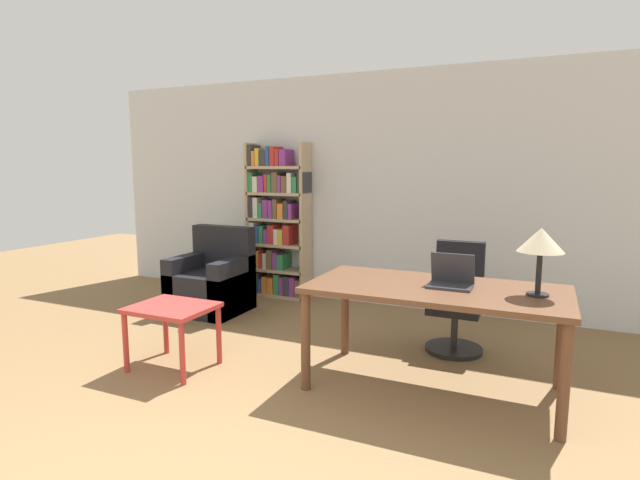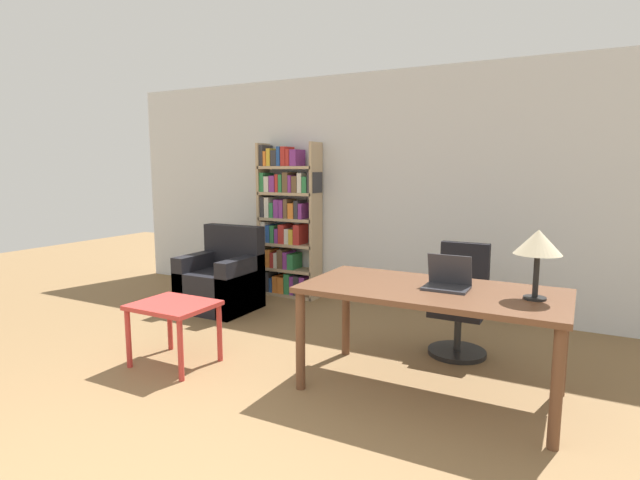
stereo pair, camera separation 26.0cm
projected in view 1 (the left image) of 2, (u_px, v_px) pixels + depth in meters
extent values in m
cube|color=silver|center=(400.00, 191.00, 5.71)|extent=(8.00, 0.06, 2.70)
cube|color=brown|center=(436.00, 289.00, 3.57)|extent=(1.81, 0.90, 0.04)
cylinder|color=brown|center=(306.00, 341.00, 3.62)|extent=(0.07, 0.07, 0.73)
cylinder|color=brown|center=(564.00, 382.00, 2.93)|extent=(0.07, 0.07, 0.73)
cylinder|color=brown|center=(346.00, 313.00, 4.33)|extent=(0.07, 0.07, 0.73)
cylinder|color=brown|center=(561.00, 341.00, 3.64)|extent=(0.07, 0.07, 0.73)
cube|color=#2D2D33|center=(450.00, 286.00, 3.54)|extent=(0.31, 0.23, 0.02)
cube|color=#2D2D33|center=(453.00, 268.00, 3.60)|extent=(0.31, 0.07, 0.22)
cube|color=#19233D|center=(453.00, 267.00, 3.61)|extent=(0.28, 0.06, 0.19)
cylinder|color=black|center=(537.00, 295.00, 3.32)|extent=(0.14, 0.14, 0.01)
cylinder|color=black|center=(539.00, 273.00, 3.30)|extent=(0.04, 0.04, 0.28)
cone|color=#C6B793|center=(541.00, 240.00, 3.26)|extent=(0.30, 0.30, 0.16)
cylinder|color=black|center=(454.00, 349.00, 4.43)|extent=(0.50, 0.50, 0.04)
cylinder|color=#262626|center=(454.00, 329.00, 4.41)|extent=(0.06, 0.06, 0.32)
cube|color=black|center=(455.00, 306.00, 4.37)|extent=(0.44, 0.44, 0.10)
cube|color=black|center=(460.00, 269.00, 4.49)|extent=(0.42, 0.08, 0.50)
cube|color=#B2332D|center=(172.00, 308.00, 4.00)|extent=(0.63, 0.53, 0.04)
cylinder|color=#B2332D|center=(126.00, 343.00, 3.95)|extent=(0.04, 0.04, 0.48)
cylinder|color=#B2332D|center=(182.00, 354.00, 3.72)|extent=(0.04, 0.04, 0.48)
cylinder|color=#B2332D|center=(166.00, 326.00, 4.36)|extent=(0.04, 0.04, 0.48)
cylinder|color=#B2332D|center=(219.00, 335.00, 4.13)|extent=(0.04, 0.04, 0.48)
cube|color=black|center=(210.00, 292.00, 5.63)|extent=(0.77, 0.72, 0.46)
cube|color=black|center=(224.00, 247.00, 5.81)|extent=(0.77, 0.16, 0.49)
cube|color=black|center=(188.00, 282.00, 5.74)|extent=(0.16, 0.72, 0.63)
cube|color=black|center=(233.00, 287.00, 5.49)|extent=(0.16, 0.72, 0.63)
cube|color=tan|center=(252.00, 220.00, 6.36)|extent=(0.04, 0.28, 1.92)
cube|color=tan|center=(306.00, 222.00, 6.05)|extent=(0.04, 0.28, 1.92)
cube|color=tan|center=(279.00, 294.00, 6.34)|extent=(0.76, 0.28, 0.04)
cube|color=#333338|center=(256.00, 282.00, 6.46)|extent=(0.05, 0.24, 0.23)
cube|color=#333338|center=(260.00, 281.00, 6.43)|extent=(0.06, 0.24, 0.26)
cube|color=#234C99|center=(264.00, 284.00, 6.41)|extent=(0.04, 0.24, 0.18)
cube|color=orange|center=(268.00, 284.00, 6.39)|extent=(0.07, 0.24, 0.21)
cube|color=orange|center=(274.00, 285.00, 6.35)|extent=(0.09, 0.24, 0.20)
cube|color=#2D7F47|center=(280.00, 283.00, 6.31)|extent=(0.08, 0.24, 0.26)
cube|color=#7F338C|center=(285.00, 285.00, 6.28)|extent=(0.05, 0.24, 0.23)
cube|color=#333338|center=(290.00, 285.00, 6.26)|extent=(0.07, 0.24, 0.25)
cube|color=#7F338C|center=(296.00, 286.00, 6.22)|extent=(0.07, 0.24, 0.24)
cube|color=brown|center=(302.00, 287.00, 6.19)|extent=(0.08, 0.24, 0.21)
cube|color=tan|center=(279.00, 270.00, 6.29)|extent=(0.76, 0.28, 0.04)
cube|color=#2D7F47|center=(256.00, 259.00, 6.41)|extent=(0.06, 0.24, 0.20)
cube|color=orange|center=(261.00, 258.00, 6.38)|extent=(0.06, 0.24, 0.22)
cube|color=#B72D28|center=(265.00, 260.00, 6.36)|extent=(0.05, 0.24, 0.19)
cube|color=silver|center=(269.00, 260.00, 6.34)|extent=(0.05, 0.24, 0.20)
cube|color=brown|center=(273.00, 259.00, 6.31)|extent=(0.08, 0.24, 0.24)
cube|color=#7F338C|center=(279.00, 260.00, 6.28)|extent=(0.06, 0.24, 0.21)
cube|color=#2D7F47|center=(284.00, 261.00, 6.25)|extent=(0.08, 0.24, 0.19)
cube|color=tan|center=(279.00, 245.00, 6.25)|extent=(0.76, 0.28, 0.04)
cube|color=silver|center=(256.00, 232.00, 6.36)|extent=(0.07, 0.24, 0.26)
cube|color=#234C99|center=(261.00, 234.00, 6.33)|extent=(0.06, 0.24, 0.22)
cube|color=#2D7F47|center=(265.00, 234.00, 6.31)|extent=(0.06, 0.24, 0.22)
cube|color=#7F338C|center=(270.00, 236.00, 6.28)|extent=(0.05, 0.24, 0.18)
cube|color=#B72D28|center=(275.00, 234.00, 6.25)|extent=(0.08, 0.24, 0.24)
cube|color=silver|center=(280.00, 236.00, 6.22)|extent=(0.06, 0.24, 0.19)
cube|color=gold|center=(285.00, 236.00, 6.20)|extent=(0.06, 0.24, 0.19)
cube|color=#B72D28|center=(290.00, 234.00, 6.16)|extent=(0.08, 0.24, 0.24)
cube|color=tan|center=(278.00, 219.00, 6.20)|extent=(0.76, 0.28, 0.04)
cube|color=#333338|center=(255.00, 207.00, 6.32)|extent=(0.06, 0.24, 0.26)
cube|color=silver|center=(260.00, 207.00, 6.29)|extent=(0.07, 0.24, 0.25)
cube|color=#2D7F47|center=(264.00, 210.00, 6.27)|extent=(0.06, 0.24, 0.19)
cube|color=#7F338C|center=(269.00, 209.00, 6.23)|extent=(0.07, 0.24, 0.23)
cube|color=#7F338C|center=(274.00, 209.00, 6.20)|extent=(0.06, 0.24, 0.22)
cube|color=brown|center=(279.00, 209.00, 6.18)|extent=(0.05, 0.24, 0.24)
cube|color=orange|center=(284.00, 211.00, 6.15)|extent=(0.08, 0.24, 0.19)
cube|color=#333338|center=(290.00, 210.00, 6.12)|extent=(0.06, 0.24, 0.22)
cube|color=#7F338C|center=(294.00, 211.00, 6.10)|extent=(0.05, 0.24, 0.19)
cube|color=tan|center=(278.00, 194.00, 6.16)|extent=(0.76, 0.28, 0.04)
cube|color=#2D7F47|center=(255.00, 182.00, 6.27)|extent=(0.06, 0.24, 0.24)
cube|color=silver|center=(259.00, 184.00, 6.25)|extent=(0.07, 0.24, 0.19)
cube|color=#7F338C|center=(265.00, 184.00, 6.21)|extent=(0.08, 0.24, 0.20)
cube|color=#B72D28|center=(270.00, 183.00, 6.18)|extent=(0.04, 0.24, 0.22)
cube|color=#2D7F47|center=(274.00, 183.00, 6.16)|extent=(0.05, 0.24, 0.22)
cube|color=brown|center=(279.00, 182.00, 6.13)|extent=(0.08, 0.24, 0.24)
cube|color=#7F338C|center=(283.00, 184.00, 6.11)|extent=(0.04, 0.24, 0.21)
cube|color=brown|center=(288.00, 184.00, 6.08)|extent=(0.07, 0.24, 0.20)
cube|color=silver|center=(293.00, 183.00, 6.05)|extent=(0.06, 0.24, 0.24)
cube|color=#2D7F47|center=(298.00, 185.00, 6.02)|extent=(0.06, 0.24, 0.19)
cube|color=#333338|center=(304.00, 183.00, 5.99)|extent=(0.09, 0.24, 0.25)
cube|color=tan|center=(278.00, 168.00, 6.11)|extent=(0.76, 0.28, 0.04)
cube|color=#333338|center=(254.00, 156.00, 6.22)|extent=(0.05, 0.24, 0.26)
cube|color=orange|center=(258.00, 159.00, 6.21)|extent=(0.04, 0.24, 0.18)
cube|color=gold|center=(261.00, 157.00, 6.18)|extent=(0.06, 0.24, 0.22)
cube|color=#333338|center=(267.00, 158.00, 6.15)|extent=(0.08, 0.24, 0.19)
cube|color=#234C99|center=(272.00, 156.00, 6.12)|extent=(0.05, 0.24, 0.24)
cube|color=#B72D28|center=(276.00, 156.00, 6.10)|extent=(0.06, 0.24, 0.23)
cube|color=#B72D28|center=(281.00, 158.00, 6.07)|extent=(0.05, 0.24, 0.21)
cube|color=#7F338C|center=(287.00, 158.00, 6.04)|extent=(0.09, 0.24, 0.20)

